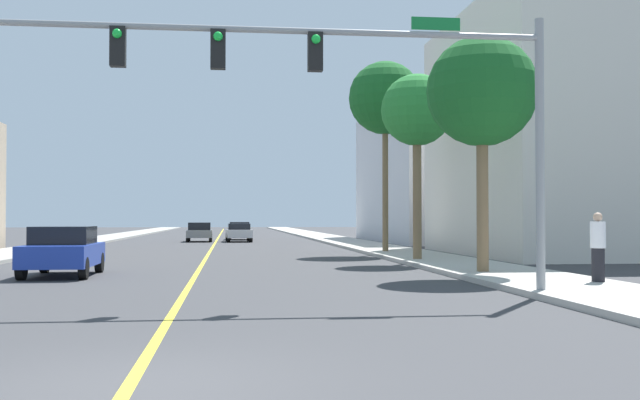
# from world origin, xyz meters

# --- Properties ---
(ground) EXTENTS (192.00, 192.00, 0.00)m
(ground) POSITION_xyz_m (0.00, 42.00, 0.00)
(ground) COLOR #38383A
(sidewalk_left) EXTENTS (3.37, 168.00, 0.15)m
(sidewalk_left) POSITION_xyz_m (-9.22, 42.00, 0.07)
(sidewalk_left) COLOR #9E9B93
(sidewalk_left) RESTS_ON ground
(sidewalk_right) EXTENTS (3.37, 168.00, 0.15)m
(sidewalk_right) POSITION_xyz_m (9.22, 42.00, 0.07)
(sidewalk_right) COLOR #B2ADA3
(sidewalk_right) RESTS_ON ground
(lane_marking_center) EXTENTS (0.16, 144.00, 0.01)m
(lane_marking_center) POSITION_xyz_m (0.00, 42.00, 0.00)
(lane_marking_center) COLOR yellow
(lane_marking_center) RESTS_ON ground
(building_right_near) EXTENTS (16.76, 14.45, 11.60)m
(building_right_near) POSITION_xyz_m (20.37, 26.43, 5.80)
(building_right_near) COLOR silver
(building_right_near) RESTS_ON ground
(building_right_far) EXTENTS (10.17, 19.79, 10.14)m
(building_right_far) POSITION_xyz_m (17.07, 47.24, 5.07)
(building_right_far) COLOR silver
(building_right_far) RESTS_ON ground
(traffic_signal_mast) EXTENTS (12.03, 0.36, 6.08)m
(traffic_signal_mast) POSITION_xyz_m (3.72, 8.07, 4.78)
(traffic_signal_mast) COLOR gray
(traffic_signal_mast) RESTS_ON sidewalk_right
(palm_near) EXTENTS (3.33, 3.33, 7.09)m
(palm_near) POSITION_xyz_m (8.58, 13.83, 5.52)
(palm_near) COLOR brown
(palm_near) RESTS_ON sidewalk_right
(palm_mid) EXTENTS (2.83, 2.83, 7.27)m
(palm_mid) POSITION_xyz_m (8.33, 20.86, 5.92)
(palm_mid) COLOR brown
(palm_mid) RESTS_ON sidewalk_right
(palm_far) EXTENTS (3.55, 3.55, 9.23)m
(palm_far) POSITION_xyz_m (8.52, 27.90, 7.54)
(palm_far) COLOR brown
(palm_far) RESTS_ON sidewalk_right
(car_blue) EXTENTS (1.97, 3.98, 1.50)m
(car_blue) POSITION_xyz_m (-3.95, 15.43, 0.77)
(car_blue) COLOR #1E389E
(car_blue) RESTS_ON ground
(car_white) EXTENTS (1.78, 3.89, 1.43)m
(car_white) POSITION_xyz_m (1.80, 53.36, 0.76)
(car_white) COLOR white
(car_white) RESTS_ON ground
(car_gray) EXTENTS (1.93, 4.08, 1.42)m
(car_gray) POSITION_xyz_m (-1.21, 48.54, 0.72)
(car_gray) COLOR slate
(car_gray) RESTS_ON ground
(car_silver) EXTENTS (1.95, 3.95, 1.35)m
(car_silver) POSITION_xyz_m (1.68, 47.76, 0.70)
(car_silver) COLOR #BCBCC1
(car_silver) RESTS_ON ground
(pedestrian) EXTENTS (0.38, 0.38, 1.74)m
(pedestrian) POSITION_xyz_m (10.22, 9.90, 1.02)
(pedestrian) COLOR black
(pedestrian) RESTS_ON sidewalk_right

